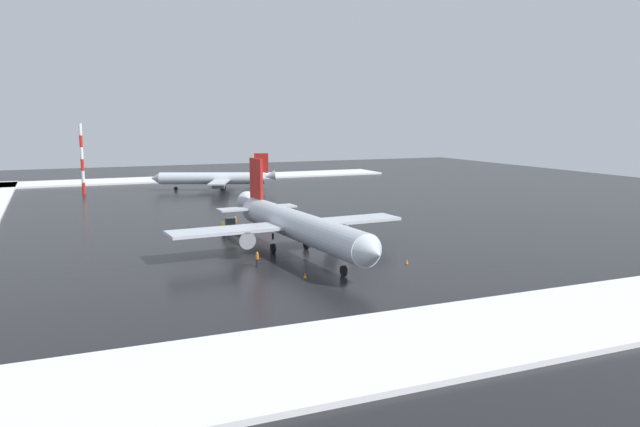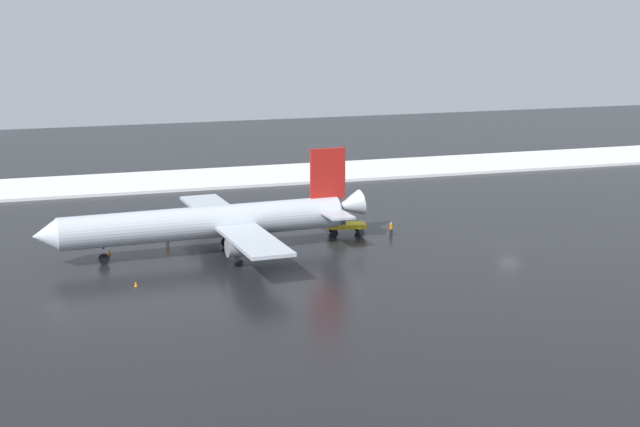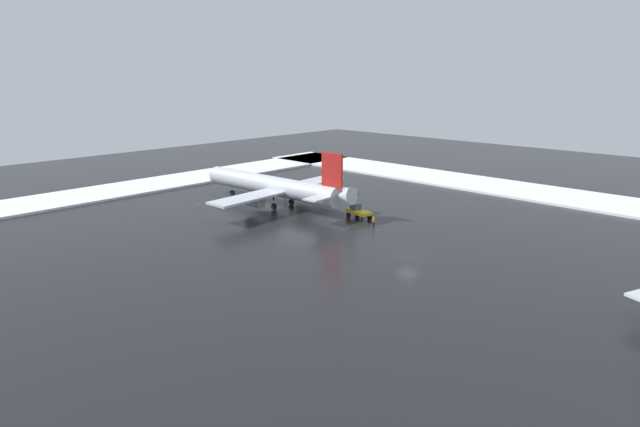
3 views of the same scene
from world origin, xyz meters
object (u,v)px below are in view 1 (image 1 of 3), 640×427
(ground_crew_by_nose_gear, at_px, (257,258))
(traffic_cone_mid_line, at_px, (407,261))
(antenna_mast, at_px, (82,159))
(traffic_cone_near_nose, at_px, (305,275))
(airplane_parked_starboard, at_px, (297,225))
(ground_crew_beside_wing, at_px, (235,221))
(pushback_tug, at_px, (230,225))
(airplane_foreground_jet, at_px, (215,178))

(ground_crew_by_nose_gear, xyz_separation_m, traffic_cone_mid_line, (5.68, 16.55, -0.70))
(antenna_mast, height_order, traffic_cone_near_nose, antenna_mast)
(airplane_parked_starboard, height_order, ground_crew_beside_wing, airplane_parked_starboard)
(pushback_tug, relative_size, traffic_cone_near_nose, 8.95)
(pushback_tug, xyz_separation_m, traffic_cone_near_nose, (28.11, 0.67, -1.01))
(pushback_tug, relative_size, ground_crew_beside_wing, 2.88)
(ground_crew_by_nose_gear, relative_size, traffic_cone_near_nose, 3.11)
(airplane_parked_starboard, bearing_deg, antenna_mast, -167.86)
(airplane_parked_starboard, xyz_separation_m, airplane_foreground_jet, (-71.98, 7.44, -0.84))
(ground_crew_by_nose_gear, distance_m, traffic_cone_near_nose, 7.69)
(airplane_foreground_jet, distance_m, pushback_tug, 56.13)
(airplane_parked_starboard, distance_m, antenna_mast, 79.46)
(ground_crew_beside_wing, bearing_deg, ground_crew_by_nose_gear, 82.88)
(pushback_tug, height_order, ground_crew_beside_wing, pushback_tug)
(pushback_tug, distance_m, antenna_mast, 62.18)
(airplane_parked_starboard, xyz_separation_m, pushback_tug, (-17.06, -4.04, -2.43))
(ground_crew_beside_wing, distance_m, antenna_mast, 58.05)
(ground_crew_beside_wing, bearing_deg, antenna_mast, -66.89)
(airplane_foreground_jet, xyz_separation_m, traffic_cone_mid_line, (81.71, 2.60, -2.60))
(ground_crew_beside_wing, relative_size, traffic_cone_mid_line, 3.11)
(airplane_parked_starboard, bearing_deg, ground_crew_beside_wing, -179.02)
(airplane_foreground_jet, bearing_deg, ground_crew_beside_wing, 101.42)
(antenna_mast, bearing_deg, traffic_cone_mid_line, 20.05)
(airplane_foreground_jet, height_order, antenna_mast, antenna_mast)
(airplane_parked_starboard, bearing_deg, ground_crew_by_nose_gear, -61.56)
(airplane_parked_starboard, relative_size, traffic_cone_mid_line, 68.78)
(airplane_parked_starboard, relative_size, traffic_cone_near_nose, 68.78)
(airplane_parked_starboard, bearing_deg, traffic_cone_near_nose, -20.50)
(pushback_tug, xyz_separation_m, antenna_mast, (-59.35, -17.35, 6.57))
(ground_crew_by_nose_gear, bearing_deg, traffic_cone_mid_line, -160.48)
(airplane_foreground_jet, xyz_separation_m, ground_crew_by_nose_gear, (76.04, -13.96, -1.90))
(airplane_foreground_jet, bearing_deg, pushback_tug, 100.07)
(ground_crew_by_nose_gear, xyz_separation_m, traffic_cone_near_nose, (6.99, 3.13, -0.70))
(airplane_foreground_jet, relative_size, ground_crew_beside_wing, 16.39)
(pushback_tug, relative_size, traffic_cone_mid_line, 8.95)
(ground_crew_beside_wing, height_order, traffic_cone_mid_line, ground_crew_beside_wing)
(pushback_tug, height_order, traffic_cone_mid_line, pushback_tug)
(pushback_tug, xyz_separation_m, ground_crew_beside_wing, (-5.16, 2.30, -0.31))
(pushback_tug, height_order, traffic_cone_near_nose, pushback_tug)
(airplane_parked_starboard, distance_m, ground_crew_beside_wing, 22.46)
(airplane_parked_starboard, xyz_separation_m, traffic_cone_near_nose, (11.05, -3.38, -3.44))
(airplane_parked_starboard, height_order, antenna_mast, antenna_mast)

